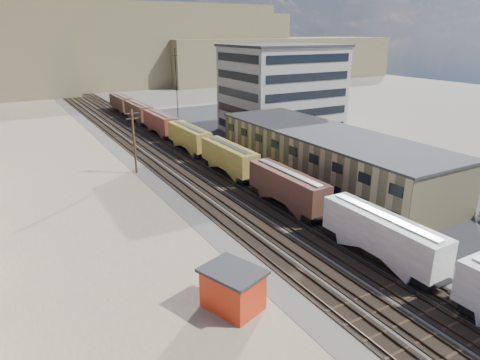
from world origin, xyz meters
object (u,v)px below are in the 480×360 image
freight_train (207,146)px  utility_pole_north (134,140)px  maintenance_shed (233,289)px  parked_car_blue (249,129)px

freight_train → utility_pole_north: (-12.30, 0.14, 2.50)m
maintenance_shed → parked_car_blue: maintenance_shed is taller
freight_train → maintenance_shed: (-15.99, -37.58, -1.02)m
parked_car_blue → maintenance_shed: bearing=-149.7°
freight_train → utility_pole_north: bearing=179.4°
maintenance_shed → parked_car_blue: 62.48m
utility_pole_north → maintenance_shed: (-3.69, -37.71, -3.53)m
freight_train → utility_pole_north: 12.55m
utility_pole_north → freight_train: bearing=-0.6°
freight_train → parked_car_blue: freight_train is taller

